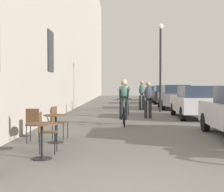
{
  "coord_description": "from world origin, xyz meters",
  "views": [
    {
      "loc": [
        -0.31,
        -4.65,
        1.48
      ],
      "look_at": [
        -0.78,
        15.68,
        0.84
      ],
      "focal_mm": 54.59,
      "sensor_mm": 36.0,
      "label": 1
    }
  ],
  "objects_px": {
    "cafe_table_near": "(42,133)",
    "cafe_table_mid": "(56,122)",
    "parked_car_fourth": "(164,94)",
    "cafe_chair_near_toward_street": "(45,129)",
    "cafe_chair_mid_toward_street": "(58,120)",
    "parked_car_third": "(174,96)",
    "street_lamp": "(160,56)",
    "parked_car_fifth": "(157,93)",
    "pedestrian_near": "(148,98)",
    "pedestrian_furthest": "(142,93)",
    "parked_car_second": "(195,101)",
    "pedestrian_mid": "(125,96)",
    "pedestrian_far": "(123,94)",
    "cafe_chair_mid_toward_wall": "(34,123)",
    "cyclist_on_bicycle": "(124,103)"
  },
  "relations": [
    {
      "from": "parked_car_third",
      "to": "cafe_chair_mid_toward_street",
      "type": "bearing_deg",
      "value": -113.16
    },
    {
      "from": "cafe_chair_near_toward_street",
      "to": "cafe_chair_mid_toward_street",
      "type": "bearing_deg",
      "value": 92.54
    },
    {
      "from": "parked_car_third",
      "to": "cafe_table_near",
      "type": "bearing_deg",
      "value": -108.77
    },
    {
      "from": "cafe_table_near",
      "to": "street_lamp",
      "type": "xyz_separation_m",
      "value": [
        3.81,
        12.26,
        2.59
      ]
    },
    {
      "from": "cafe_table_near",
      "to": "pedestrian_near",
      "type": "xyz_separation_m",
      "value": [
        2.82,
        8.53,
        0.41
      ]
    },
    {
      "from": "cafe_table_near",
      "to": "parked_car_third",
      "type": "height_order",
      "value": "parked_car_third"
    },
    {
      "from": "cafe_chair_near_toward_street",
      "to": "parked_car_fifth",
      "type": "bearing_deg",
      "value": 78.7
    },
    {
      "from": "cafe_table_near",
      "to": "pedestrian_furthest",
      "type": "xyz_separation_m",
      "value": [
        2.88,
        13.81,
        0.48
      ]
    },
    {
      "from": "cafe_table_mid",
      "to": "cafe_chair_mid_toward_street",
      "type": "distance_m",
      "value": 0.65
    },
    {
      "from": "cafe_chair_mid_toward_wall",
      "to": "pedestrian_furthest",
      "type": "xyz_separation_m",
      "value": [
        3.53,
        11.91,
        0.48
      ]
    },
    {
      "from": "street_lamp",
      "to": "parked_car_fifth",
      "type": "relative_size",
      "value": 1.2
    },
    {
      "from": "cafe_chair_near_toward_street",
      "to": "pedestrian_furthest",
      "type": "bearing_deg",
      "value": 77.38
    },
    {
      "from": "cafe_chair_near_toward_street",
      "to": "street_lamp",
      "type": "relative_size",
      "value": 0.18
    },
    {
      "from": "parked_car_second",
      "to": "cafe_table_near",
      "type": "bearing_deg",
      "value": -119.82
    },
    {
      "from": "pedestrian_furthest",
      "to": "parked_car_fourth",
      "type": "bearing_deg",
      "value": 72.26
    },
    {
      "from": "cafe_chair_mid_toward_street",
      "to": "parked_car_third",
      "type": "distance_m",
      "value": 13.08
    },
    {
      "from": "cafe_chair_near_toward_street",
      "to": "street_lamp",
      "type": "bearing_deg",
      "value": 71.52
    },
    {
      "from": "cafe_chair_near_toward_street",
      "to": "pedestrian_mid",
      "type": "height_order",
      "value": "pedestrian_mid"
    },
    {
      "from": "cafe_table_mid",
      "to": "parked_car_fourth",
      "type": "relative_size",
      "value": 0.17
    },
    {
      "from": "parked_car_third",
      "to": "pedestrian_far",
      "type": "bearing_deg",
      "value": -145.19
    },
    {
      "from": "cafe_table_mid",
      "to": "parked_car_fifth",
      "type": "xyz_separation_m",
      "value": [
        5.29,
        25.02,
        0.22
      ]
    },
    {
      "from": "cafe_chair_near_toward_street",
      "to": "cafe_table_near",
      "type": "bearing_deg",
      "value": -82.98
    },
    {
      "from": "pedestrian_far",
      "to": "parked_car_third",
      "type": "height_order",
      "value": "pedestrian_far"
    },
    {
      "from": "cafe_chair_near_toward_street",
      "to": "pedestrian_near",
      "type": "height_order",
      "value": "pedestrian_near"
    },
    {
      "from": "cafe_table_mid",
      "to": "cafe_chair_mid_toward_street",
      "type": "height_order",
      "value": "cafe_chair_mid_toward_street"
    },
    {
      "from": "pedestrian_furthest",
      "to": "parked_car_fifth",
      "type": "height_order",
      "value": "pedestrian_furthest"
    },
    {
      "from": "cafe_table_near",
      "to": "cafe_table_mid",
      "type": "relative_size",
      "value": 1.0
    },
    {
      "from": "parked_car_fifth",
      "to": "pedestrian_near",
      "type": "bearing_deg",
      "value": -97.33
    },
    {
      "from": "pedestrian_furthest",
      "to": "parked_car_third",
      "type": "distance_m",
      "value": 2.27
    },
    {
      "from": "cafe_table_near",
      "to": "parked_car_third",
      "type": "relative_size",
      "value": 0.17
    },
    {
      "from": "cafe_table_mid",
      "to": "pedestrian_mid",
      "type": "bearing_deg",
      "value": 76.74
    },
    {
      "from": "pedestrian_near",
      "to": "pedestrian_furthest",
      "type": "height_order",
      "value": "pedestrian_furthest"
    },
    {
      "from": "cafe_chair_mid_toward_street",
      "to": "parked_car_third",
      "type": "height_order",
      "value": "parked_car_third"
    },
    {
      "from": "cafe_table_mid",
      "to": "cyclist_on_bicycle",
      "type": "xyz_separation_m",
      "value": [
        1.8,
        3.94,
        0.29
      ]
    },
    {
      "from": "cafe_chair_mid_toward_street",
      "to": "parked_car_second",
      "type": "xyz_separation_m",
      "value": [
        5.13,
        6.04,
        0.24
      ]
    },
    {
      "from": "pedestrian_mid",
      "to": "parked_car_fourth",
      "type": "relative_size",
      "value": 0.4
    },
    {
      "from": "pedestrian_mid",
      "to": "cafe_table_near",
      "type": "bearing_deg",
      "value": -100.26
    },
    {
      "from": "pedestrian_far",
      "to": "street_lamp",
      "type": "height_order",
      "value": "street_lamp"
    },
    {
      "from": "cafe_chair_mid_toward_street",
      "to": "pedestrian_furthest",
      "type": "relative_size",
      "value": 0.5
    },
    {
      "from": "cafe_chair_mid_toward_street",
      "to": "cyclist_on_bicycle",
      "type": "height_order",
      "value": "cyclist_on_bicycle"
    },
    {
      "from": "parked_car_fourth",
      "to": "cafe_chair_near_toward_street",
      "type": "bearing_deg",
      "value": -104.42
    },
    {
      "from": "pedestrian_far",
      "to": "parked_car_fifth",
      "type": "bearing_deg",
      "value": 76.65
    },
    {
      "from": "cafe_chair_near_toward_street",
      "to": "parked_car_second",
      "type": "bearing_deg",
      "value": 57.93
    },
    {
      "from": "cafe_chair_mid_toward_street",
      "to": "parked_car_fourth",
      "type": "relative_size",
      "value": 0.21
    },
    {
      "from": "cafe_table_mid",
      "to": "parked_car_third",
      "type": "height_order",
      "value": "parked_car_third"
    },
    {
      "from": "cafe_chair_mid_toward_street",
      "to": "cafe_table_mid",
      "type": "bearing_deg",
      "value": -83.5
    },
    {
      "from": "pedestrian_furthest",
      "to": "street_lamp",
      "type": "distance_m",
      "value": 2.78
    },
    {
      "from": "cafe_table_mid",
      "to": "cafe_chair_mid_toward_wall",
      "type": "xyz_separation_m",
      "value": [
        -0.56,
        -0.08,
        -0.0
      ]
    },
    {
      "from": "cafe_table_mid",
      "to": "cafe_chair_mid_toward_wall",
      "type": "height_order",
      "value": "cafe_chair_mid_toward_wall"
    },
    {
      "from": "cafe_table_mid",
      "to": "parked_car_third",
      "type": "relative_size",
      "value": 0.17
    }
  ]
}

